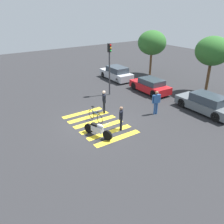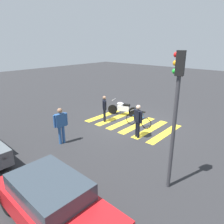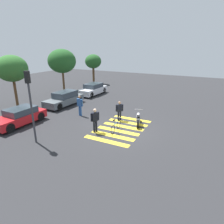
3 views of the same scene
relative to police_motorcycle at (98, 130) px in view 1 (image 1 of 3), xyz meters
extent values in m
plane|color=#2B2B2D|center=(-1.34, 0.86, -0.46)|extent=(60.00, 60.00, 0.00)
cylinder|color=black|center=(0.71, 0.24, -0.14)|extent=(0.64, 0.33, 0.63)
cylinder|color=black|center=(-0.70, -0.24, -0.14)|extent=(0.64, 0.33, 0.63)
cube|color=silver|center=(-0.04, -0.01, 0.04)|extent=(0.85, 0.52, 0.36)
ellipsoid|color=silver|center=(0.18, 0.06, 0.31)|extent=(0.53, 0.38, 0.24)
cube|color=black|center=(-0.23, -0.08, 0.28)|extent=(0.49, 0.37, 0.12)
cylinder|color=#A5A5AD|center=(0.64, 0.22, 0.56)|extent=(0.23, 0.60, 0.04)
torus|color=black|center=(-1.40, 1.01, -0.13)|extent=(0.65, 0.07, 0.65)
torus|color=black|center=(-2.44, 0.96, -0.13)|extent=(0.65, 0.07, 0.65)
cylinder|color=#1E4C8C|center=(-1.92, 0.98, 0.15)|extent=(0.81, 0.08, 0.04)
cylinder|color=#1E4C8C|center=(-2.23, 0.97, 0.32)|extent=(0.03, 0.03, 0.34)
cube|color=black|center=(-2.23, 0.97, 0.50)|extent=(0.20, 0.11, 0.06)
cylinder|color=#99999E|center=(-1.50, 1.01, 0.47)|extent=(0.05, 0.46, 0.03)
cylinder|color=black|center=(-2.79, 2.25, -0.03)|extent=(0.14, 0.14, 0.86)
cylinder|color=black|center=(-2.63, 2.17, -0.03)|extent=(0.14, 0.14, 0.86)
cube|color=black|center=(-2.71, 2.21, 0.71)|extent=(0.54, 0.40, 0.61)
sphere|color=beige|center=(-2.71, 2.21, 1.17)|extent=(0.23, 0.23, 0.23)
cylinder|color=black|center=(-2.98, 2.34, 0.71)|extent=(0.09, 0.09, 0.58)
cylinder|color=black|center=(-2.44, 2.08, 0.71)|extent=(0.09, 0.09, 0.58)
cylinder|color=black|center=(0.20, 1.60, -0.06)|extent=(0.14, 0.14, 0.80)
cylinder|color=black|center=(0.07, 1.72, -0.06)|extent=(0.14, 0.14, 0.80)
cube|color=black|center=(0.13, 1.66, 0.62)|extent=(0.48, 0.46, 0.56)
sphere|color=#8C664C|center=(0.13, 1.66, 1.05)|extent=(0.22, 0.22, 0.22)
cylinder|color=black|center=(0.35, 1.48, 0.62)|extent=(0.09, 0.09, 0.54)
cylinder|color=black|center=(-0.08, 1.85, 0.62)|extent=(0.09, 0.09, 0.54)
cylinder|color=#2D5999|center=(-0.35, 5.29, -0.01)|extent=(0.14, 0.14, 0.89)
cylinder|color=#2D5999|center=(-0.38, 5.11, -0.01)|extent=(0.14, 0.14, 0.89)
cube|color=#2D5999|center=(-0.37, 5.20, 0.74)|extent=(0.30, 0.55, 0.63)
sphere|color=#8C664C|center=(-0.37, 5.20, 1.22)|extent=(0.24, 0.24, 0.24)
cylinder|color=#2D5999|center=(-0.31, 5.51, 0.74)|extent=(0.09, 0.09, 0.60)
cylinder|color=#2D5999|center=(-0.43, 4.90, 0.74)|extent=(0.09, 0.09, 0.60)
cube|color=yellow|center=(-3.59, 0.86, -0.45)|extent=(0.45, 3.21, 0.01)
cube|color=yellow|center=(-2.69, 0.86, -0.45)|extent=(0.45, 3.21, 0.01)
cube|color=yellow|center=(-1.79, 0.86, -0.45)|extent=(0.45, 3.21, 0.01)
cube|color=yellow|center=(-0.89, 0.86, -0.45)|extent=(0.45, 3.21, 0.01)
cube|color=yellow|center=(0.01, 0.86, -0.45)|extent=(0.45, 3.21, 0.01)
cube|color=yellow|center=(0.91, 0.86, -0.45)|extent=(0.45, 3.21, 0.01)
cylinder|color=black|center=(-10.76, 7.31, -0.15)|extent=(0.62, 0.24, 0.62)
cylinder|color=black|center=(-10.72, 8.78, -0.15)|extent=(0.62, 0.24, 0.62)
cylinder|color=black|center=(-7.92, 7.24, -0.15)|extent=(0.62, 0.24, 0.62)
cylinder|color=black|center=(-7.89, 8.71, -0.15)|extent=(0.62, 0.24, 0.62)
cube|color=#B7BAC1|center=(-9.32, 8.01, 0.06)|extent=(4.21, 1.80, 0.69)
cube|color=#333D47|center=(-9.11, 8.01, 0.69)|extent=(2.29, 1.55, 0.56)
cube|color=#F2EDCC|center=(-11.38, 7.52, 0.16)|extent=(0.09, 0.20, 0.12)
cube|color=#F2EDCC|center=(-11.35, 8.61, 0.16)|extent=(0.09, 0.20, 0.12)
cylinder|color=black|center=(-5.57, 7.47, -0.10)|extent=(0.72, 0.24, 0.72)
cylinder|color=black|center=(-5.53, 8.92, -0.10)|extent=(0.72, 0.24, 0.72)
cylinder|color=black|center=(-2.84, 7.40, -0.10)|extent=(0.72, 0.24, 0.72)
cylinder|color=black|center=(-2.80, 8.85, -0.10)|extent=(0.72, 0.24, 0.72)
cube|color=red|center=(-4.18, 8.16, 0.05)|extent=(4.05, 1.78, 0.62)
cube|color=#333D47|center=(-3.98, 8.15, 0.61)|extent=(2.20, 1.53, 0.48)
cube|color=#F2EDCC|center=(-6.16, 7.67, 0.15)|extent=(0.09, 0.20, 0.12)
cube|color=#F2EDCC|center=(-6.14, 8.75, 0.15)|extent=(0.09, 0.20, 0.12)
cylinder|color=black|center=(-0.11, 7.82, -0.10)|extent=(0.72, 0.24, 0.72)
cylinder|color=black|center=(-0.07, 9.26, -0.10)|extent=(0.72, 0.24, 0.72)
cylinder|color=black|center=(2.91, 7.74, -0.10)|extent=(0.72, 0.24, 0.72)
cube|color=slate|center=(1.42, 8.50, 0.06)|extent=(4.48, 1.77, 0.63)
cube|color=#333D47|center=(1.64, 8.50, 0.67)|extent=(2.43, 1.52, 0.59)
cube|color=#F2EDCC|center=(-0.78, 8.03, 0.15)|extent=(0.09, 0.20, 0.12)
cube|color=#F2EDCC|center=(-0.75, 9.09, 0.15)|extent=(0.09, 0.20, 0.12)
cylinder|color=#38383D|center=(-5.75, 4.75, 1.43)|extent=(0.12, 0.12, 3.77)
cube|color=black|center=(-5.75, 4.75, 3.67)|extent=(0.30, 0.30, 0.70)
sphere|color=red|center=(-5.63, 4.79, 3.90)|extent=(0.16, 0.16, 0.16)
sphere|color=orange|center=(-5.63, 4.79, 3.67)|extent=(0.16, 0.16, 0.16)
sphere|color=green|center=(-5.63, 4.79, 3.44)|extent=(0.16, 0.16, 0.16)
cylinder|color=brown|center=(-8.58, 12.30, 0.76)|extent=(0.24, 0.24, 2.44)
ellipsoid|color=#2D6628|center=(-8.58, 12.30, 3.14)|extent=(3.10, 3.10, 2.63)
cylinder|color=brown|center=(-1.13, 12.30, 0.89)|extent=(0.25, 0.25, 2.69)
ellipsoid|color=#2D6628|center=(-1.13, 12.30, 3.33)|extent=(2.92, 2.92, 2.48)
camera|label=1|loc=(10.89, -6.45, 6.92)|focal=37.87mm
camera|label=2|loc=(-8.27, 10.52, 4.23)|focal=33.57mm
camera|label=3|loc=(-13.52, -4.66, 5.37)|focal=31.46mm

